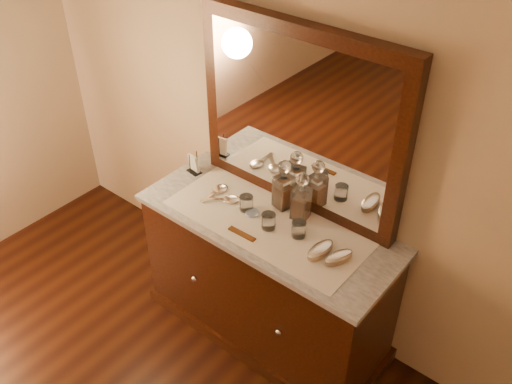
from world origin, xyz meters
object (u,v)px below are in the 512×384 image
pin_dish (252,213)px  comb (242,234)px  brush_far (339,257)px  hand_mirror_outer (218,190)px  brush_near (320,250)px  hand_mirror_inner (228,199)px  decanter_right (301,201)px  decanter_left (283,189)px  mirror_frame (299,120)px  napkin_rack (194,164)px  dresser_cabinet (267,280)px

pin_dish → comb: bearing=-68.4°
brush_far → hand_mirror_outer: (-0.83, 0.05, -0.01)m
comb → brush_near: size_ratio=0.90×
brush_far → hand_mirror_inner: 0.73m
decanter_right → decanter_left: bearing=171.7°
brush_near → hand_mirror_inner: bearing=176.5°
decanter_left → brush_near: 0.43m
mirror_frame → hand_mirror_inner: (-0.28, -0.25, -0.49)m
brush_near → brush_far: brush_near is taller
napkin_rack → decanter_right: decanter_right is taller
decanter_right → mirror_frame: bearing=135.3°
napkin_rack → hand_mirror_outer: size_ratio=0.66×
comb → mirror_frame: bearing=84.0°
mirror_frame → comb: size_ratio=7.37×
mirror_frame → napkin_rack: size_ratio=8.99×
dresser_cabinet → decanter_right: decanter_right is taller
pin_dish → brush_near: bearing=-4.1°
napkin_rack → hand_mirror_inner: napkin_rack is taller
dresser_cabinet → decanter_left: size_ratio=4.76×
comb → hand_mirror_outer: size_ratio=0.80×
decanter_right → brush_near: bearing=-35.6°
decanter_left → dresser_cabinet: bearing=-84.5°
dresser_cabinet → brush_near: 0.59m
napkin_rack → decanter_right: size_ratio=0.48×
napkin_rack → brush_near: 0.99m
comb → napkin_rack: bearing=155.2°
decanter_left → decanter_right: bearing=-8.3°
pin_dish → brush_near: size_ratio=0.41×
comb → brush_far: 0.51m
hand_mirror_inner → decanter_left: bearing=30.3°
decanter_right → hand_mirror_outer: (-0.49, -0.11, -0.10)m
brush_far → brush_near: bearing=-170.0°
dresser_cabinet → brush_far: brush_far is taller
mirror_frame → hand_mirror_outer: 0.66m
napkin_rack → decanter_left: decanter_left is taller
brush_near → decanter_left: bearing=152.6°
dresser_cabinet → comb: comb is taller
pin_dish → decanter_right: 0.27m
mirror_frame → brush_far: 0.71m
decanter_right → hand_mirror_inner: 0.42m
napkin_rack → brush_far: (1.07, -0.11, -0.03)m
hand_mirror_outer → comb: bearing=-29.8°
comb → decanter_right: bearing=62.7°
decanter_right → dresser_cabinet: bearing=-130.9°
napkin_rack → hand_mirror_inner: bearing=-13.7°
decanter_right → comb: bearing=-116.0°
brush_far → hand_mirror_inner: brush_far is taller
napkin_rack → decanter_right: (0.74, 0.05, 0.06)m
mirror_frame → hand_mirror_outer: size_ratio=5.91×
napkin_rack → hand_mirror_outer: (0.24, -0.06, -0.04)m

